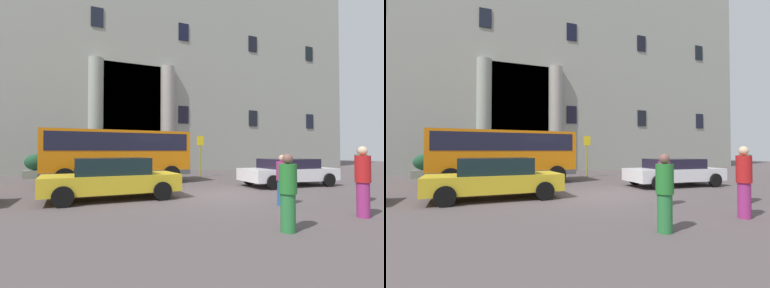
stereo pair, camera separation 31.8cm
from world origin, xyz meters
The scene contains 12 objects.
ground_plane centered at (0.00, 0.00, -0.06)m, with size 80.00×64.00×0.12m, color #514749.
office_building_facade centered at (0.00, 17.48, 10.69)m, with size 43.73×9.79×21.40m.
orange_minibus centered at (-2.93, 5.50, 1.59)m, with size 7.07×2.91×2.64m.
bus_stop_sign centered at (2.37, 7.05, 1.61)m, with size 0.44×0.08×2.59m.
hedge_planter_entrance_left centered at (-7.09, 10.28, 0.70)m, with size 1.42×0.98×1.45m.
hedge_planter_far_west centered at (-1.04, 10.82, 0.68)m, with size 1.57×0.84×1.41m.
parked_sedan_second centered at (-3.78, 0.74, 0.72)m, with size 4.47×2.06×1.41m.
parked_compact_extra centered at (4.37, 1.38, 0.67)m, with size 4.56×2.27×1.28m.
pedestrian_man_red_shirt centered at (1.66, -4.37, 0.89)m, with size 0.36×0.36×1.76m.
pedestrian_man_crossing centered at (-0.95, -4.65, 0.79)m, with size 0.36×0.36×1.59m.
pedestrian_child_trailing centered at (3.48, -2.97, 0.89)m, with size 0.36×0.36×1.76m.
pedestrian_woman_dark_dress centered at (0.87, -2.34, 0.76)m, with size 0.36×0.36×1.53m.
Camera 2 is at (-4.67, -9.33, 1.64)m, focal length 26.38 mm.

